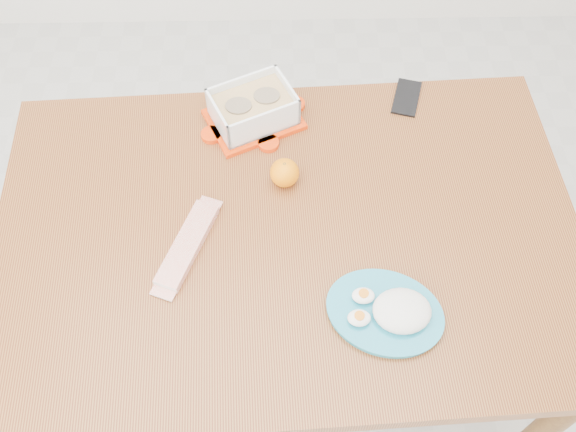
{
  "coord_description": "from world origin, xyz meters",
  "views": [
    {
      "loc": [
        0.13,
        -0.66,
        1.99
      ],
      "look_at": [
        0.14,
        0.12,
        0.81
      ],
      "focal_mm": 40.0,
      "sensor_mm": 36.0,
      "label": 1
    }
  ],
  "objects_px": {
    "food_container": "(253,109)",
    "smartphone": "(407,98)",
    "dining_table": "(288,249)",
    "orange_fruit": "(285,173)",
    "rice_plate": "(390,311)"
  },
  "relations": [
    {
      "from": "dining_table",
      "to": "orange_fruit",
      "type": "distance_m",
      "value": 0.18
    },
    {
      "from": "food_container",
      "to": "smartphone",
      "type": "xyz_separation_m",
      "value": [
        0.4,
        0.07,
        -0.04
      ]
    },
    {
      "from": "smartphone",
      "to": "food_container",
      "type": "bearing_deg",
      "value": -153.94
    },
    {
      "from": "food_container",
      "to": "rice_plate",
      "type": "xyz_separation_m",
      "value": [
        0.29,
        -0.55,
        -0.02
      ]
    },
    {
      "from": "dining_table",
      "to": "rice_plate",
      "type": "bearing_deg",
      "value": -48.66
    },
    {
      "from": "food_container",
      "to": "rice_plate",
      "type": "height_order",
      "value": "food_container"
    },
    {
      "from": "rice_plate",
      "to": "smartphone",
      "type": "bearing_deg",
      "value": 99.41
    },
    {
      "from": "food_container",
      "to": "orange_fruit",
      "type": "bearing_deg",
      "value": -93.8
    },
    {
      "from": "rice_plate",
      "to": "smartphone",
      "type": "distance_m",
      "value": 0.63
    },
    {
      "from": "dining_table",
      "to": "orange_fruit",
      "type": "xyz_separation_m",
      "value": [
        -0.01,
        0.14,
        0.12
      ]
    },
    {
      "from": "orange_fruit",
      "to": "smartphone",
      "type": "height_order",
      "value": "orange_fruit"
    },
    {
      "from": "smartphone",
      "to": "orange_fruit",
      "type": "bearing_deg",
      "value": -124.85
    },
    {
      "from": "smartphone",
      "to": "dining_table",
      "type": "bearing_deg",
      "value": -112.43
    },
    {
      "from": "orange_fruit",
      "to": "smartphone",
      "type": "xyz_separation_m",
      "value": [
        0.33,
        0.27,
        -0.03
      ]
    },
    {
      "from": "food_container",
      "to": "rice_plate",
      "type": "relative_size",
      "value": 0.88
    }
  ]
}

